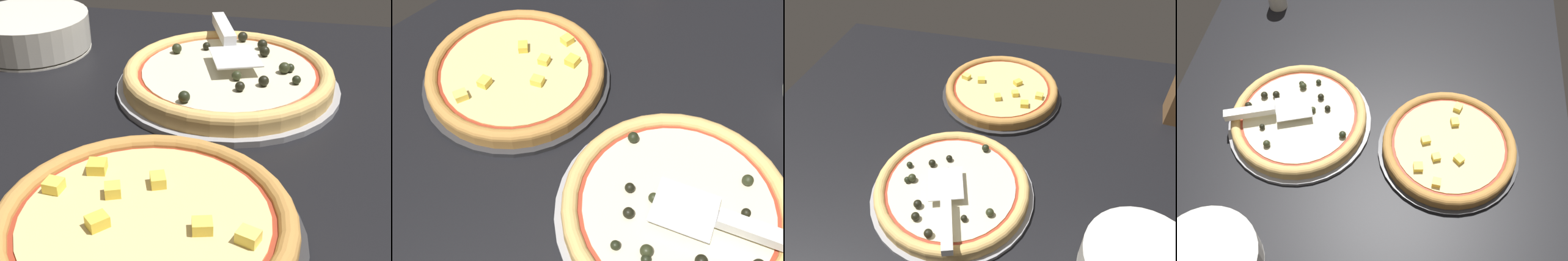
% 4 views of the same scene
% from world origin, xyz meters
% --- Properties ---
extents(ground_plane, '(1.39, 1.05, 0.04)m').
position_xyz_m(ground_plane, '(0.00, 0.00, -0.02)').
color(ground_plane, black).
extents(pizza_pan_front, '(0.37, 0.37, 0.01)m').
position_xyz_m(pizza_pan_front, '(-0.09, -0.17, 0.01)').
color(pizza_pan_front, '#939399').
rests_on(pizza_pan_front, ground_plane).
extents(pizza_front, '(0.35, 0.35, 0.04)m').
position_xyz_m(pizza_front, '(-0.09, -0.17, 0.03)').
color(pizza_front, '#DBAD60').
rests_on(pizza_front, pizza_pan_front).
extents(pizza_pan_back, '(0.35, 0.35, 0.01)m').
position_xyz_m(pizza_pan_back, '(-0.06, 0.22, 0.01)').
color(pizza_pan_back, '#2D2D30').
rests_on(pizza_pan_back, ground_plane).
extents(pizza_back, '(0.33, 0.33, 0.04)m').
position_xyz_m(pizza_back, '(-0.06, 0.22, 0.03)').
color(pizza_back, '#B77F3D').
rests_on(pizza_back, pizza_pan_back).
extents(serving_spatula, '(0.12, 0.22, 0.02)m').
position_xyz_m(serving_spatula, '(-0.08, -0.26, 0.06)').
color(serving_spatula, silver).
rests_on(serving_spatula, pizza_front).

